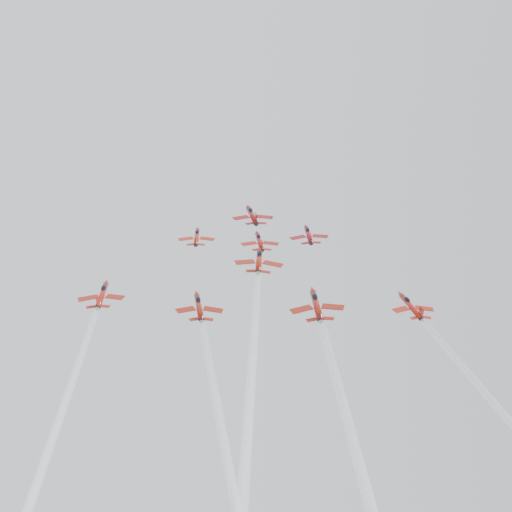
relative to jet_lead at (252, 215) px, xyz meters
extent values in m
cylinder|color=maroon|center=(0.00, -0.33, -0.33)|extent=(1.23, 9.82, 7.41)
cone|color=maroon|center=(0.00, 5.23, 3.58)|extent=(1.23, 2.71, 2.41)
cone|color=black|center=(0.00, -5.43, -3.92)|extent=(1.23, 1.80, 1.77)
ellipsoid|color=black|center=(0.00, 1.45, 1.60)|extent=(1.11, 2.58, 2.23)
cube|color=maroon|center=(-3.01, -1.03, -0.89)|extent=(4.55, 2.93, 1.24)
cube|color=maroon|center=(3.01, -1.03, -0.89)|extent=(4.55, 2.93, 1.24)
cube|color=maroon|center=(0.00, -5.11, -2.05)|extent=(0.13, 2.92, 2.98)
cube|color=maroon|center=(-1.56, -4.52, -3.28)|extent=(2.19, 1.45, 0.71)
cube|color=maroon|center=(1.56, -4.52, -3.28)|extent=(2.19, 1.45, 0.71)
cylinder|color=#AA2110|center=(-14.24, -12.46, -8.86)|extent=(0.98, 7.85, 5.93)
cone|color=#AA2110|center=(-14.24, -8.01, -5.73)|extent=(0.98, 2.17, 1.93)
cone|color=black|center=(-14.24, -16.54, -11.73)|extent=(0.98, 1.44, 1.42)
ellipsoid|color=black|center=(-14.24, -11.04, -7.31)|extent=(0.89, 2.07, 1.78)
cube|color=#AA2110|center=(-16.64, -13.02, -9.30)|extent=(3.64, 2.34, 1.00)
cube|color=#AA2110|center=(-11.83, -13.02, -9.30)|extent=(3.64, 2.34, 1.00)
cube|color=#AA2110|center=(-14.24, -16.28, -10.24)|extent=(0.11, 2.34, 2.38)
cube|color=#AA2110|center=(-15.49, -15.81, -11.21)|extent=(1.75, 1.16, 0.57)
cube|color=#AA2110|center=(-12.99, -15.81, -11.21)|extent=(1.75, 1.16, 0.57)
cylinder|color=#A5150F|center=(0.10, -13.85, -9.84)|extent=(1.03, 8.23, 6.21)
cone|color=#A5150F|center=(0.10, -9.19, -6.56)|extent=(1.03, 2.27, 2.02)
cone|color=black|center=(0.10, -18.13, -12.84)|extent=(1.03, 1.51, 1.49)
ellipsoid|color=black|center=(0.10, -12.37, -8.22)|extent=(0.93, 2.16, 1.87)
cube|color=#A5150F|center=(-2.42, -14.44, -10.30)|extent=(3.82, 2.46, 1.04)
cube|color=#A5150F|center=(2.63, -14.44, -10.30)|extent=(3.82, 2.46, 1.04)
cube|color=#A5150F|center=(0.10, -17.86, -11.28)|extent=(0.11, 2.45, 2.49)
cube|color=#A5150F|center=(-1.20, -17.37, -12.31)|extent=(1.83, 1.21, 0.60)
cube|color=#A5150F|center=(1.41, -17.37, -12.31)|extent=(1.83, 1.21, 0.60)
cylinder|color=maroon|center=(12.41, -9.98, -7.11)|extent=(1.08, 8.65, 6.53)
cone|color=maroon|center=(12.41, -5.09, -3.67)|extent=(1.08, 2.39, 2.13)
cone|color=black|center=(12.41, -14.48, -10.28)|extent=(1.08, 1.58, 1.56)
ellipsoid|color=black|center=(12.41, -8.42, -5.41)|extent=(0.98, 2.27, 1.96)
cube|color=maroon|center=(9.76, -10.60, -7.61)|extent=(4.01, 2.58, 1.10)
cube|color=maroon|center=(15.06, -10.60, -7.61)|extent=(4.01, 2.58, 1.10)
cube|color=maroon|center=(12.41, -14.19, -8.63)|extent=(0.12, 2.57, 2.62)
cube|color=maroon|center=(11.04, -13.68, -9.71)|extent=(1.93, 1.28, 0.63)
cube|color=maroon|center=(13.79, -13.68, -9.71)|extent=(1.93, 1.28, 0.63)
cylinder|color=maroon|center=(-1.15, -22.30, -15.77)|extent=(1.22, 9.79, 7.39)
cone|color=maroon|center=(-1.15, -16.76, -11.88)|extent=(1.22, 2.70, 2.40)
cone|color=black|center=(-1.15, -27.39, -19.35)|extent=(1.22, 1.79, 1.77)
ellipsoid|color=black|center=(-1.15, -20.53, -13.85)|extent=(1.11, 2.57, 2.22)
cube|color=maroon|center=(-4.15, -22.99, -16.33)|extent=(4.54, 2.92, 1.24)
cube|color=maroon|center=(1.85, -22.99, -16.33)|extent=(4.54, 2.92, 1.24)
cube|color=maroon|center=(-1.15, -27.06, -17.49)|extent=(0.13, 2.91, 2.97)
cube|color=maroon|center=(-2.71, -26.48, -18.71)|extent=(2.18, 1.44, 0.71)
cube|color=maroon|center=(0.40, -26.48, -18.71)|extent=(2.18, 1.44, 0.71)
cylinder|color=white|center=(-1.15, -68.64, -48.34)|extent=(1.55, 82.66, 58.75)
cylinder|color=#A41C0F|center=(-32.26, -35.85, -25.30)|extent=(1.01, 8.09, 6.11)
cone|color=#A41C0F|center=(-32.26, -31.27, -22.08)|extent=(1.01, 2.23, 1.99)
cone|color=black|center=(-32.26, -40.06, -28.26)|extent=(1.01, 1.48, 1.46)
ellipsoid|color=black|center=(-32.26, -34.39, -23.71)|extent=(0.92, 2.13, 1.84)
cube|color=#A41C0F|center=(-34.74, -36.43, -25.76)|extent=(3.75, 2.41, 1.03)
cube|color=#A41C0F|center=(-29.78, -36.43, -25.76)|extent=(3.75, 2.41, 1.03)
cube|color=#A41C0F|center=(-32.26, -39.79, -26.72)|extent=(0.11, 2.41, 2.45)
cube|color=#A41C0F|center=(-33.55, -39.31, -27.73)|extent=(1.80, 1.19, 0.59)
cube|color=#A41C0F|center=(-30.98, -39.31, -27.73)|extent=(1.80, 1.19, 0.59)
cylinder|color=white|center=(-32.26, -74.16, -52.23)|extent=(1.29, 68.34, 48.57)
cylinder|color=maroon|center=(-14.44, -39.16, -27.63)|extent=(1.02, 8.17, 6.17)
cone|color=maroon|center=(-14.44, -34.54, -24.37)|extent=(1.02, 2.26, 2.01)
cone|color=black|center=(-14.44, -43.41, -30.61)|extent=(1.02, 1.50, 1.47)
ellipsoid|color=black|center=(-14.44, -37.69, -26.02)|extent=(0.93, 2.15, 1.86)
cube|color=maroon|center=(-16.94, -39.75, -28.09)|extent=(3.79, 2.44, 1.04)
cube|color=maroon|center=(-11.93, -39.75, -28.09)|extent=(3.79, 2.44, 1.04)
cube|color=maroon|center=(-14.44, -43.14, -29.06)|extent=(0.11, 2.43, 2.48)
cube|color=maroon|center=(-15.73, -42.66, -30.08)|extent=(1.82, 1.21, 0.59)
cube|color=maroon|center=(-13.14, -42.66, -30.08)|extent=(1.82, 1.21, 0.59)
cylinder|color=white|center=(-14.44, -77.86, -54.83)|extent=(1.30, 69.04, 49.07)
cylinder|color=maroon|center=(7.72, -38.13, -26.90)|extent=(1.21, 9.67, 7.30)
cone|color=maroon|center=(7.72, -32.65, -23.05)|extent=(1.21, 2.67, 2.38)
cone|color=black|center=(7.72, -43.15, -30.43)|extent=(1.21, 1.77, 1.74)
ellipsoid|color=black|center=(7.72, -36.38, -25.00)|extent=(1.10, 2.54, 2.20)
cube|color=maroon|center=(4.76, -38.81, -27.45)|extent=(4.48, 2.88, 1.23)
cube|color=maroon|center=(10.68, -38.81, -27.45)|extent=(4.48, 2.88, 1.23)
cube|color=maroon|center=(7.72, -42.83, -28.60)|extent=(0.13, 2.88, 2.93)
cube|color=maroon|center=(6.18, -42.25, -29.80)|extent=(2.15, 1.43, 0.70)
cube|color=maroon|center=(9.25, -42.25, -29.80)|extent=(2.15, 1.43, 0.70)
cylinder|color=#B21B11|center=(26.31, -38.13, -26.90)|extent=(0.99, 7.90, 5.96)
cone|color=#B21B11|center=(26.31, -33.66, -23.76)|extent=(0.99, 2.18, 1.94)
cone|color=black|center=(26.31, -42.24, -29.79)|extent=(0.99, 1.45, 1.43)
ellipsoid|color=black|center=(26.31, -36.70, -25.35)|extent=(0.90, 2.08, 1.79)
cube|color=#B21B11|center=(23.89, -38.69, -27.35)|extent=(3.66, 2.36, 1.00)
cube|color=#B21B11|center=(28.73, -38.69, -27.35)|extent=(3.66, 2.36, 1.00)
cube|color=#B21B11|center=(26.31, -41.98, -28.29)|extent=(0.11, 2.35, 2.39)
cube|color=#B21B11|center=(25.05, -41.50, -29.27)|extent=(1.76, 1.17, 0.57)
cube|color=#B21B11|center=(27.56, -41.50, -29.27)|extent=(1.76, 1.17, 0.57)
camera|label=1|loc=(-18.82, -156.34, -39.54)|focal=45.00mm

